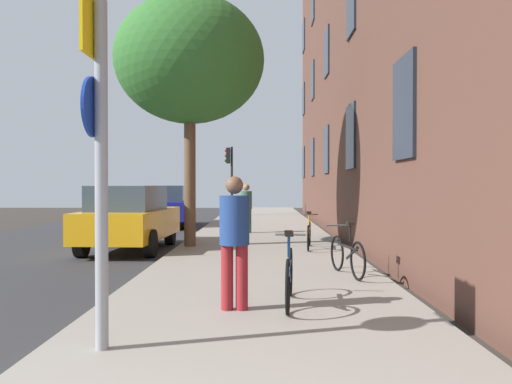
{
  "coord_description": "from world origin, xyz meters",
  "views": [
    {
      "loc": [
        1.1,
        -1.43,
        1.65
      ],
      "look_at": [
        0.96,
        12.01,
        1.47
      ],
      "focal_mm": 36.26,
      "sensor_mm": 36.0,
      "label": 1
    }
  ],
  "objects_px": {
    "tree_near": "(190,61)",
    "car_0": "(130,218)",
    "bicycle_1": "(347,254)",
    "pedestrian_0": "(234,234)",
    "traffic_light": "(230,168)",
    "pedestrian_1": "(246,205)",
    "car_1": "(168,206)",
    "sign_post": "(99,142)",
    "bicycle_2": "(309,234)",
    "bicycle_0": "(289,276)"
  },
  "relations": [
    {
      "from": "traffic_light",
      "to": "pedestrian_1",
      "type": "relative_size",
      "value": 2.23
    },
    {
      "from": "bicycle_2",
      "to": "pedestrian_0",
      "type": "bearing_deg",
      "value": -103.54
    },
    {
      "from": "bicycle_1",
      "to": "car_0",
      "type": "bearing_deg",
      "value": 139.1
    },
    {
      "from": "car_1",
      "to": "bicycle_0",
      "type": "bearing_deg",
      "value": -73.55
    },
    {
      "from": "traffic_light",
      "to": "bicycle_2",
      "type": "xyz_separation_m",
      "value": [
        2.76,
        -13.87,
        -2.04
      ]
    },
    {
      "from": "tree_near",
      "to": "car_0",
      "type": "height_order",
      "value": "tree_near"
    },
    {
      "from": "traffic_light",
      "to": "bicycle_2",
      "type": "height_order",
      "value": "traffic_light"
    },
    {
      "from": "bicycle_2",
      "to": "sign_post",
      "type": "bearing_deg",
      "value": -109.1
    },
    {
      "from": "car_1",
      "to": "traffic_light",
      "type": "bearing_deg",
      "value": 71.45
    },
    {
      "from": "bicycle_2",
      "to": "pedestrian_0",
      "type": "xyz_separation_m",
      "value": [
        -1.48,
        -6.13,
        0.58
      ]
    },
    {
      "from": "sign_post",
      "to": "car_1",
      "type": "distance_m",
      "value": 15.62
    },
    {
      "from": "traffic_light",
      "to": "car_1",
      "type": "distance_m",
      "value": 6.66
    },
    {
      "from": "bicycle_1",
      "to": "car_1",
      "type": "relative_size",
      "value": 0.39
    },
    {
      "from": "pedestrian_0",
      "to": "car_1",
      "type": "bearing_deg",
      "value": 103.51
    },
    {
      "from": "bicycle_1",
      "to": "pedestrian_0",
      "type": "bearing_deg",
      "value": -126.3
    },
    {
      "from": "pedestrian_0",
      "to": "sign_post",
      "type": "bearing_deg",
      "value": -127.57
    },
    {
      "from": "sign_post",
      "to": "bicycle_1",
      "type": "relative_size",
      "value": 2.07
    },
    {
      "from": "tree_near",
      "to": "pedestrian_0",
      "type": "xyz_separation_m",
      "value": [
        1.47,
        -6.63,
        -3.71
      ]
    },
    {
      "from": "bicycle_1",
      "to": "pedestrian_1",
      "type": "bearing_deg",
      "value": 103.9
    },
    {
      "from": "traffic_light",
      "to": "pedestrian_0",
      "type": "distance_m",
      "value": 20.1
    },
    {
      "from": "sign_post",
      "to": "car_1",
      "type": "relative_size",
      "value": 0.8
    },
    {
      "from": "tree_near",
      "to": "bicycle_1",
      "type": "height_order",
      "value": "tree_near"
    },
    {
      "from": "bicycle_0",
      "to": "tree_near",
      "type": "bearing_deg",
      "value": 108.66
    },
    {
      "from": "sign_post",
      "to": "bicycle_0",
      "type": "relative_size",
      "value": 1.91
    },
    {
      "from": "tree_near",
      "to": "car_0",
      "type": "xyz_separation_m",
      "value": [
        -1.49,
        -0.11,
        -3.92
      ]
    },
    {
      "from": "sign_post",
      "to": "bicycle_0",
      "type": "distance_m",
      "value": 3.02
    },
    {
      "from": "traffic_light",
      "to": "pedestrian_1",
      "type": "xyz_separation_m",
      "value": [
        1.14,
        -9.79,
        -1.5
      ]
    },
    {
      "from": "bicycle_2",
      "to": "pedestrian_1",
      "type": "relative_size",
      "value": 1.09
    },
    {
      "from": "car_1",
      "to": "pedestrian_1",
      "type": "bearing_deg",
      "value": -49.1
    },
    {
      "from": "tree_near",
      "to": "pedestrian_0",
      "type": "distance_m",
      "value": 7.74
    },
    {
      "from": "tree_near",
      "to": "car_1",
      "type": "xyz_separation_m",
      "value": [
        -1.87,
        7.26,
        -3.92
      ]
    },
    {
      "from": "bicycle_0",
      "to": "pedestrian_1",
      "type": "distance_m",
      "value": 10.0
    },
    {
      "from": "sign_post",
      "to": "pedestrian_1",
      "type": "bearing_deg",
      "value": 84.99
    },
    {
      "from": "pedestrian_1",
      "to": "car_0",
      "type": "relative_size",
      "value": 0.39
    },
    {
      "from": "bicycle_2",
      "to": "tree_near",
      "type": "bearing_deg",
      "value": 170.32
    },
    {
      "from": "traffic_light",
      "to": "car_1",
      "type": "xyz_separation_m",
      "value": [
        -2.05,
        -6.11,
        -1.67
      ]
    },
    {
      "from": "bicycle_1",
      "to": "pedestrian_1",
      "type": "relative_size",
      "value": 1.02
    },
    {
      "from": "bicycle_1",
      "to": "bicycle_2",
      "type": "height_order",
      "value": "bicycle_1"
    },
    {
      "from": "traffic_light",
      "to": "pedestrian_1",
      "type": "height_order",
      "value": "traffic_light"
    },
    {
      "from": "bicycle_2",
      "to": "pedestrian_1",
      "type": "distance_m",
      "value": 4.42
    },
    {
      "from": "sign_post",
      "to": "bicycle_1",
      "type": "height_order",
      "value": "sign_post"
    },
    {
      "from": "bicycle_0",
      "to": "car_1",
      "type": "relative_size",
      "value": 0.42
    },
    {
      "from": "traffic_light",
      "to": "pedestrian_0",
      "type": "height_order",
      "value": "traffic_light"
    },
    {
      "from": "sign_post",
      "to": "car_0",
      "type": "xyz_separation_m",
      "value": [
        -1.78,
        8.06,
        -1.21
      ]
    },
    {
      "from": "sign_post",
      "to": "car_1",
      "type": "bearing_deg",
      "value": 97.97
    },
    {
      "from": "bicycle_1",
      "to": "pedestrian_0",
      "type": "relative_size",
      "value": 0.97
    },
    {
      "from": "bicycle_0",
      "to": "bicycle_1",
      "type": "bearing_deg",
      "value": 63.13
    },
    {
      "from": "traffic_light",
      "to": "car_0",
      "type": "height_order",
      "value": "traffic_light"
    },
    {
      "from": "tree_near",
      "to": "bicycle_0",
      "type": "distance_m",
      "value": 7.96
    },
    {
      "from": "traffic_light",
      "to": "pedestrian_1",
      "type": "bearing_deg",
      "value": -83.37
    }
  ]
}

